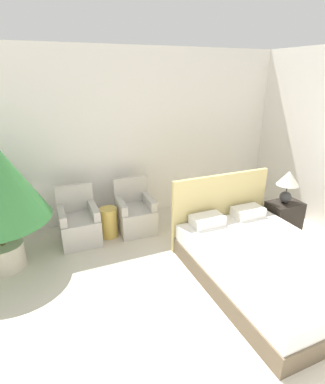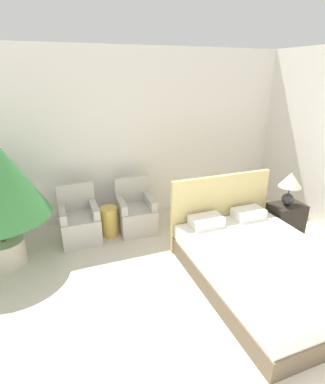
{
  "view_description": "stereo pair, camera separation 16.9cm",
  "coord_description": "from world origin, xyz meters",
  "px_view_note": "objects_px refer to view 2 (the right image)",
  "views": [
    {
      "loc": [
        -1.47,
        -1.19,
        2.49
      ],
      "look_at": [
        0.18,
        2.71,
        0.8
      ],
      "focal_mm": 28.0,
      "sensor_mm": 36.0,
      "label": 1
    },
    {
      "loc": [
        -1.31,
        -1.25,
        2.49
      ],
      "look_at": [
        0.18,
        2.71,
        0.8
      ],
      "focal_mm": 28.0,
      "sensor_mm": 36.0,
      "label": 2
    }
  ],
  "objects_px": {
    "bed": "(261,264)",
    "nightstand": "(285,220)",
    "armchair_near_window_left": "(80,224)",
    "table_lamp": "(290,183)",
    "side_table": "(109,221)",
    "armchair_near_window_right": "(136,215)"
  },
  "relations": [
    {
      "from": "bed",
      "to": "nightstand",
      "type": "relative_size",
      "value": 4.01
    },
    {
      "from": "armchair_near_window_left",
      "to": "nightstand",
      "type": "relative_size",
      "value": 1.55
    },
    {
      "from": "table_lamp",
      "to": "nightstand",
      "type": "bearing_deg",
      "value": -42.34
    },
    {
      "from": "bed",
      "to": "nightstand",
      "type": "bearing_deg",
      "value": 36.9
    },
    {
      "from": "armchair_near_window_left",
      "to": "table_lamp",
      "type": "bearing_deg",
      "value": -18.71
    },
    {
      "from": "table_lamp",
      "to": "side_table",
      "type": "bearing_deg",
      "value": 158.79
    },
    {
      "from": "table_lamp",
      "to": "bed",
      "type": "bearing_deg",
      "value": -142.46
    },
    {
      "from": "bed",
      "to": "side_table",
      "type": "height_order",
      "value": "bed"
    },
    {
      "from": "bed",
      "to": "table_lamp",
      "type": "height_order",
      "value": "bed"
    },
    {
      "from": "armchair_near_window_left",
      "to": "armchair_near_window_right",
      "type": "bearing_deg",
      "value": 0.06
    },
    {
      "from": "armchair_near_window_right",
      "to": "side_table",
      "type": "height_order",
      "value": "armchair_near_window_right"
    },
    {
      "from": "nightstand",
      "to": "bed",
      "type": "bearing_deg",
      "value": -143.1
    },
    {
      "from": "bed",
      "to": "armchair_near_window_left",
      "type": "xyz_separation_m",
      "value": [
        -2.01,
        1.88,
        0.02
      ]
    },
    {
      "from": "armchair_near_window_left",
      "to": "nightstand",
      "type": "bearing_deg",
      "value": -18.81
    },
    {
      "from": "armchair_near_window_left",
      "to": "table_lamp",
      "type": "distance_m",
      "value": 3.33
    },
    {
      "from": "nightstand",
      "to": "side_table",
      "type": "relative_size",
      "value": 1.14
    },
    {
      "from": "armchair_near_window_right",
      "to": "side_table",
      "type": "xyz_separation_m",
      "value": [
        -0.46,
        -0.03,
        -0.03
      ]
    },
    {
      "from": "side_table",
      "to": "nightstand",
      "type": "bearing_deg",
      "value": -21.32
    },
    {
      "from": "table_lamp",
      "to": "side_table",
      "type": "xyz_separation_m",
      "value": [
        -2.63,
        1.02,
        -0.67
      ]
    },
    {
      "from": "side_table",
      "to": "armchair_near_window_right",
      "type": "bearing_deg",
      "value": 3.58
    },
    {
      "from": "bed",
      "to": "armchair_near_window_left",
      "type": "height_order",
      "value": "bed"
    },
    {
      "from": "armchair_near_window_right",
      "to": "bed",
      "type": "bearing_deg",
      "value": -57.74
    }
  ]
}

